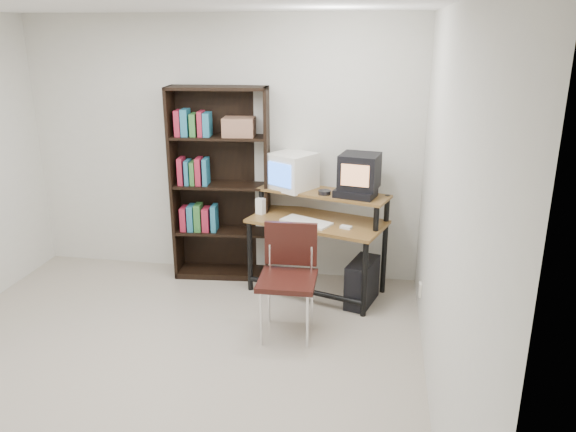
% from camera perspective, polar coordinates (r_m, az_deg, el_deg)
% --- Properties ---
extents(floor, '(4.00, 4.00, 0.01)m').
position_cam_1_polar(floor, '(4.47, -13.47, -15.35)').
color(floor, '#AFA391').
rests_on(floor, ground).
extents(ceiling, '(4.00, 4.00, 0.01)m').
position_cam_1_polar(ceiling, '(3.75, -16.58, 20.17)').
color(ceiling, white).
rests_on(ceiling, back_wall).
extents(back_wall, '(4.00, 0.01, 2.60)m').
position_cam_1_polar(back_wall, '(5.73, -6.80, 6.77)').
color(back_wall, beige).
rests_on(back_wall, floor).
extents(right_wall, '(0.01, 4.00, 2.60)m').
position_cam_1_polar(right_wall, '(3.60, 15.62, -0.73)').
color(right_wall, beige).
rests_on(right_wall, floor).
extents(computer_desk, '(1.39, 0.98, 0.98)m').
position_cam_1_polar(computer_desk, '(5.33, 3.08, -0.76)').
color(computer_desk, brown).
rests_on(computer_desk, floor).
extents(crt_monitor, '(0.51, 0.51, 0.35)m').
position_cam_1_polar(crt_monitor, '(5.42, 0.48, 4.57)').
color(crt_monitor, white).
rests_on(crt_monitor, computer_desk).
extents(vcr, '(0.42, 0.35, 0.08)m').
position_cam_1_polar(vcr, '(5.19, 6.86, 2.27)').
color(vcr, black).
rests_on(vcr, computer_desk).
extents(crt_tv, '(0.40, 0.39, 0.32)m').
position_cam_1_polar(crt_tv, '(5.19, 7.27, 4.52)').
color(crt_tv, black).
rests_on(crt_tv, vcr).
extents(cd_spindle, '(0.16, 0.16, 0.05)m').
position_cam_1_polar(cd_spindle, '(5.24, 3.72, 2.34)').
color(cd_spindle, '#26262B').
rests_on(cd_spindle, computer_desk).
extents(keyboard, '(0.51, 0.40, 0.03)m').
position_cam_1_polar(keyboard, '(5.21, 1.88, -0.69)').
color(keyboard, white).
rests_on(keyboard, computer_desk).
extents(mousepad, '(0.27, 0.25, 0.01)m').
position_cam_1_polar(mousepad, '(5.10, 5.99, -1.39)').
color(mousepad, black).
rests_on(mousepad, computer_desk).
extents(mouse, '(0.11, 0.09, 0.03)m').
position_cam_1_polar(mouse, '(5.09, 5.90, -1.19)').
color(mouse, white).
rests_on(mouse, mousepad).
extents(desk_speaker, '(0.10, 0.10, 0.17)m').
position_cam_1_polar(desk_speaker, '(5.46, -2.78, 0.94)').
color(desk_speaker, white).
rests_on(desk_speaker, computer_desk).
extents(pc_tower, '(0.32, 0.49, 0.42)m').
position_cam_1_polar(pc_tower, '(5.30, 7.54, -6.68)').
color(pc_tower, black).
rests_on(pc_tower, floor).
extents(school_chair, '(0.47, 0.47, 0.93)m').
position_cam_1_polar(school_chair, '(4.64, 0.07, -5.30)').
color(school_chair, black).
rests_on(school_chair, floor).
extents(bookshelf, '(0.99, 0.41, 1.94)m').
position_cam_1_polar(bookshelf, '(5.66, -6.85, 3.38)').
color(bookshelf, black).
rests_on(bookshelf, floor).
extents(wall_outlet, '(0.02, 0.08, 0.12)m').
position_cam_1_polar(wall_outlet, '(5.03, 13.28, -7.30)').
color(wall_outlet, beige).
rests_on(wall_outlet, right_wall).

